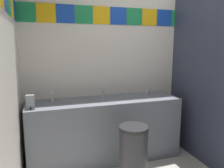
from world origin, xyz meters
name	(u,v)px	position (x,y,z in m)	size (l,w,h in m)	color
wall_back	(154,51)	(0.00, 1.51, 1.44)	(3.83, 0.09, 2.87)	silver
vanity_counter	(105,128)	(-0.88, 1.19, 0.43)	(1.98, 0.55, 0.82)	slate
faucet_left	(52,98)	(-1.54, 1.28, 0.88)	(0.04, 0.10, 0.14)	silver
faucet_center	(103,94)	(-0.88, 1.28, 0.88)	(0.04, 0.10, 0.14)	silver
faucet_right	(147,91)	(-0.22, 1.28, 0.88)	(0.04, 0.10, 0.14)	silver
soap_dispenser	(30,102)	(-1.79, 1.04, 0.90)	(0.09, 0.09, 0.16)	gray
trash_bin	(133,155)	(-0.74, 0.56, 0.34)	(0.32, 0.32, 0.67)	#333338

